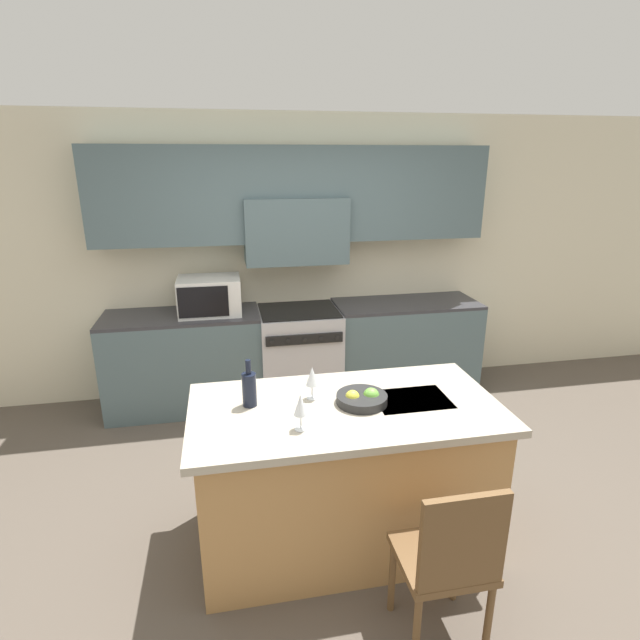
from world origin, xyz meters
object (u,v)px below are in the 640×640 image
(wine_glass_far, at_px, (312,377))
(fruit_bowl, at_px, (362,398))
(microwave, at_px, (209,296))
(wine_glass_near, at_px, (301,406))
(wine_bottle, at_px, (249,388))
(island_chair, at_px, (450,558))
(range_stove, at_px, (299,354))

(wine_glass_far, distance_m, fruit_bowl, 0.32)
(microwave, bearing_deg, wine_glass_near, -77.28)
(wine_bottle, bearing_deg, wine_glass_far, 2.49)
(island_chair, xyz_separation_m, wine_glass_near, (-0.60, 0.60, 0.53))
(island_chair, distance_m, fruit_bowl, 0.95)
(wine_glass_near, relative_size, wine_glass_far, 1.00)
(wine_glass_far, bearing_deg, island_chair, -63.30)
(range_stove, distance_m, wine_glass_near, 2.30)
(range_stove, height_order, microwave, microwave)
(range_stove, height_order, wine_bottle, wine_bottle)
(microwave, xyz_separation_m, wine_glass_far, (0.62, -1.87, -0.03))
(wine_glass_far, bearing_deg, wine_glass_near, -109.69)
(range_stove, bearing_deg, wine_glass_near, -98.31)
(wine_glass_near, distance_m, wine_glass_far, 0.36)
(microwave, bearing_deg, fruit_bowl, -65.67)
(wine_glass_near, xyz_separation_m, wine_glass_far, (0.12, 0.34, 0.00))
(microwave, xyz_separation_m, wine_bottle, (0.25, -1.89, -0.06))
(wine_glass_near, bearing_deg, island_chair, -45.40)
(wine_glass_near, bearing_deg, wine_glass_far, 70.31)
(range_stove, xyz_separation_m, wine_glass_far, (-0.20, -1.85, 0.61))
(microwave, bearing_deg, wine_glass_far, -71.66)
(range_stove, bearing_deg, fruit_bowl, -87.73)
(wine_bottle, distance_m, fruit_bowl, 0.66)
(range_stove, distance_m, wine_bottle, 2.04)
(microwave, height_order, wine_glass_far, microwave)
(wine_bottle, xyz_separation_m, wine_glass_far, (0.37, 0.02, 0.03))
(range_stove, distance_m, island_chair, 2.81)
(island_chair, relative_size, wine_glass_near, 4.67)
(wine_glass_far, bearing_deg, microwave, 108.34)
(wine_glass_near, distance_m, fruit_bowl, 0.47)
(fruit_bowl, bearing_deg, wine_glass_far, 157.89)
(wine_bottle, xyz_separation_m, fruit_bowl, (0.65, -0.10, -0.08))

